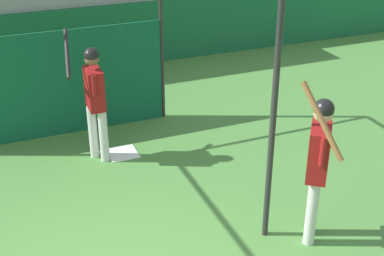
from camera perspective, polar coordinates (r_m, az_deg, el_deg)
name	(u,v)px	position (r m, az deg, el deg)	size (l,w,h in m)	color
outfield_wall	(23,47)	(11.49, -17.61, 8.26)	(24.00, 0.12, 1.36)	#196038
batting_cage	(55,67)	(8.05, -14.37, 6.33)	(3.74, 3.71, 3.19)	#282828
home_plate	(123,153)	(8.30, -7.41, -2.69)	(0.44, 0.44, 0.02)	white
player_batter	(94,94)	(7.79, -10.41, 3.57)	(0.51, 0.86, 1.88)	silver
player_waiting	(318,158)	(6.06, 13.31, -3.17)	(0.60, 0.79, 2.08)	silver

